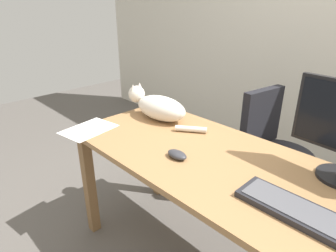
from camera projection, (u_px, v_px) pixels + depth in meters
The scene contains 6 objects.
desk at pixel (216, 177), 1.42m from camera, with size 1.64×0.71×0.75m.
office_chair at pixel (271, 165), 2.02m from camera, with size 0.48×0.48×0.90m.
keyboard at pixel (299, 212), 1.02m from camera, with size 0.44×0.15×0.03m.
cat at pixel (158, 106), 1.82m from camera, with size 0.61×0.22×0.20m.
computer_mouse at pixel (177, 155), 1.38m from camera, with size 0.11×0.06×0.04m, color #333338.
paper_sheet at pixel (89, 129), 1.70m from camera, with size 0.21×0.30×0.00m, color white.
Camera 1 is at (0.70, -1.01, 1.44)m, focal length 30.91 mm.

